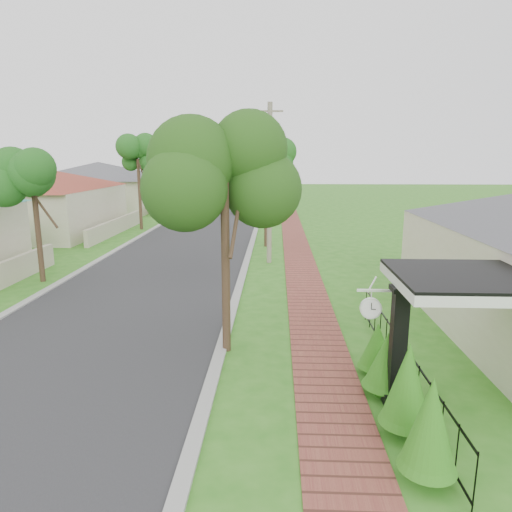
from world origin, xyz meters
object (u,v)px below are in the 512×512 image
(near_tree, at_px, (224,173))
(porch_post, at_px, (397,353))
(station_clock, at_px, (371,307))
(utility_pole, at_px, (270,184))
(parked_car_red, at_px, (243,206))
(parked_car_white, at_px, (249,203))

(near_tree, bearing_deg, porch_post, -33.69)
(near_tree, bearing_deg, station_clock, -32.83)
(near_tree, relative_size, station_clock, 7.73)
(near_tree, distance_m, utility_pole, 10.45)
(near_tree, relative_size, utility_pole, 0.78)
(parked_car_red, distance_m, parked_car_white, 2.81)
(parked_car_white, bearing_deg, parked_car_red, -104.24)
(porch_post, bearing_deg, utility_pole, 102.28)
(parked_car_white, xyz_separation_m, near_tree, (1.43, -33.53, 3.95))
(utility_pole, bearing_deg, parked_car_white, 95.86)
(porch_post, xyz_separation_m, station_clock, (-0.49, 0.40, 0.83))
(porch_post, xyz_separation_m, utility_pole, (-2.80, 12.88, 2.66))
(parked_car_red, bearing_deg, porch_post, -82.87)
(parked_car_red, bearing_deg, station_clock, -83.60)
(parked_car_red, distance_m, station_clock, 33.26)
(near_tree, xyz_separation_m, station_clock, (3.26, -2.10, -2.66))
(parked_car_white, bearing_deg, station_clock, -89.12)
(porch_post, bearing_deg, parked_car_white, 98.18)
(porch_post, relative_size, parked_car_red, 0.66)
(parked_car_white, distance_m, station_clock, 35.96)
(porch_post, relative_size, parked_car_white, 0.63)
(parked_car_red, height_order, parked_car_white, parked_car_white)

